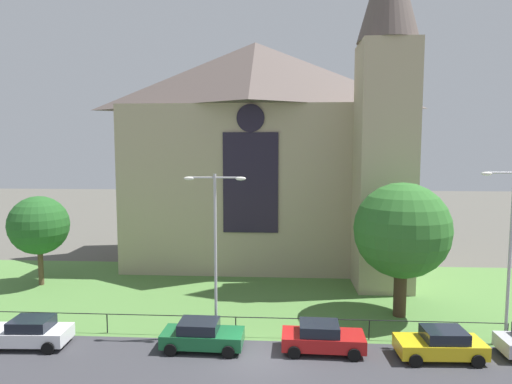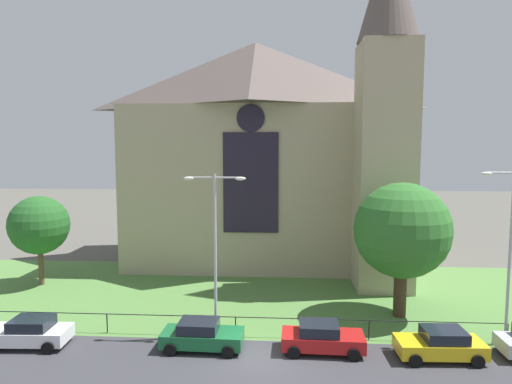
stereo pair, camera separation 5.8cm
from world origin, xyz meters
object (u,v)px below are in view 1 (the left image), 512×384
(church_building, at_px, (263,150))
(streetlamp_far, at_px, (511,236))
(tree_right_near, at_px, (402,231))
(parked_car_green, at_px, (202,335))
(parked_car_yellow, at_px, (441,344))
(tree_left_far, at_px, (39,225))
(parked_car_red, at_px, (322,338))
(parked_car_white, at_px, (29,332))
(streetlamp_near, at_px, (215,236))

(church_building, height_order, streetlamp_far, church_building)
(church_building, xyz_separation_m, tree_right_near, (9.11, -13.14, -4.87))
(parked_car_green, distance_m, parked_car_yellow, 12.04)
(tree_left_far, relative_size, parked_car_red, 1.61)
(streetlamp_far, height_order, parked_car_white, streetlamp_far)
(streetlamp_far, relative_size, parked_car_white, 2.19)
(streetlamp_far, bearing_deg, parked_car_red, -171.49)
(tree_left_far, bearing_deg, church_building, 26.68)
(tree_left_far, height_order, streetlamp_far, streetlamp_far)
(church_building, bearing_deg, tree_right_near, -55.25)
(church_building, xyz_separation_m, parked_car_yellow, (9.67, -18.76, -9.53))
(church_building, xyz_separation_m, parked_car_green, (-2.36, -18.44, -9.53))
(parked_car_green, xyz_separation_m, parked_car_red, (6.22, 0.09, 0.00))
(parked_car_white, height_order, parked_car_yellow, same)
(church_building, relative_size, parked_car_white, 6.07)
(church_building, relative_size, tree_left_far, 3.79)
(tree_left_far, distance_m, streetlamp_near, 17.11)
(parked_car_red, bearing_deg, streetlamp_far, 10.14)
(church_building, relative_size, tree_right_near, 3.11)
(parked_car_white, bearing_deg, parked_car_red, 178.51)
(parked_car_white, xyz_separation_m, parked_car_yellow, (21.20, -0.08, 0.00))
(streetlamp_near, distance_m, parked_car_red, 7.70)
(tree_right_near, xyz_separation_m, parked_car_green, (-11.48, -5.31, -4.65))
(parked_car_red, bearing_deg, parked_car_white, -177.17)
(tree_left_far, height_order, parked_car_green, tree_left_far)
(church_building, distance_m, tree_right_near, 16.71)
(streetlamp_far, height_order, parked_car_yellow, streetlamp_far)
(tree_left_far, bearing_deg, parked_car_red, -25.91)
(parked_car_yellow, bearing_deg, parked_car_red, -6.22)
(parked_car_green, bearing_deg, streetlamp_far, 6.82)
(streetlamp_far, bearing_deg, parked_car_white, -175.93)
(streetlamp_near, bearing_deg, parked_car_yellow, -9.27)
(streetlamp_far, bearing_deg, tree_left_far, 164.38)
(parked_car_white, bearing_deg, streetlamp_near, -172.16)
(streetlamp_far, distance_m, parked_car_green, 16.94)
(tree_left_far, distance_m, streetlamp_far, 31.57)
(parked_car_green, xyz_separation_m, parked_car_yellow, (12.03, -0.31, 0.00))
(church_building, height_order, parked_car_green, church_building)
(streetlamp_far, bearing_deg, tree_right_near, 140.87)
(tree_right_near, xyz_separation_m, streetlamp_far, (4.60, -3.74, 0.46))
(tree_left_far, bearing_deg, streetlamp_near, -29.83)
(tree_right_near, bearing_deg, streetlamp_far, -39.13)
(tree_left_far, xyz_separation_m, parked_car_green, (14.31, -10.06, -3.88))
(streetlamp_near, bearing_deg, parked_car_white, -169.48)
(church_building, bearing_deg, parked_car_white, -121.69)
(tree_left_far, height_order, streetlamp_near, streetlamp_near)
(tree_left_far, bearing_deg, streetlamp_far, -15.62)
(tree_right_near, relative_size, parked_car_yellow, 1.96)
(tree_right_near, bearing_deg, parked_car_red, -135.25)
(parked_car_white, bearing_deg, parked_car_green, 178.75)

